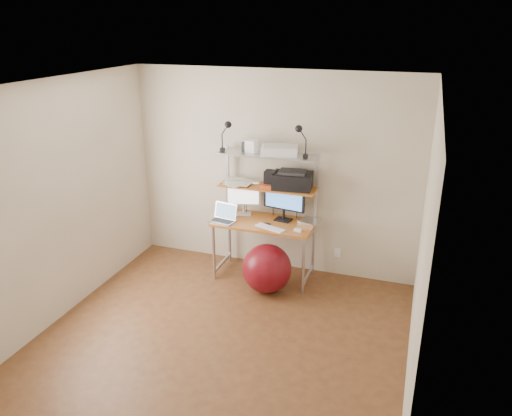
# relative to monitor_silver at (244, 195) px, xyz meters

# --- Properties ---
(room) EXTENTS (3.60, 3.60, 3.60)m
(room) POSITION_rel_monitor_silver_xyz_m (0.32, -1.59, 0.26)
(room) COLOR brown
(room) RESTS_ON ground
(computer_desk) EXTENTS (1.20, 0.60, 1.57)m
(computer_desk) POSITION_rel_monitor_silver_xyz_m (0.32, -0.09, -0.04)
(computer_desk) COLOR #C06E25
(computer_desk) RESTS_ON ground
(desktop) EXTENTS (1.20, 0.60, 0.00)m
(desktop) POSITION_rel_monitor_silver_xyz_m (0.32, -0.15, -0.25)
(desktop) COLOR #C06E25
(desktop) RESTS_ON computer_desk
(mid_shelf) EXTENTS (1.18, 0.34, 0.00)m
(mid_shelf) POSITION_rel_monitor_silver_xyz_m (0.32, -0.02, 0.16)
(mid_shelf) COLOR #C06E25
(mid_shelf) RESTS_ON computer_desk
(top_shelf) EXTENTS (1.18, 0.34, 0.00)m
(top_shelf) POSITION_rel_monitor_silver_xyz_m (0.32, -0.02, 0.56)
(top_shelf) COLOR #B1B1B6
(top_shelf) RESTS_ON computer_desk
(floor) EXTENTS (3.60, 3.60, 0.00)m
(floor) POSITION_rel_monitor_silver_xyz_m (0.32, -1.59, -0.99)
(floor) COLOR brown
(floor) RESTS_ON ground
(wall_outlet) EXTENTS (0.08, 0.01, 0.12)m
(wall_outlet) POSITION_rel_monitor_silver_xyz_m (1.17, 0.19, -0.69)
(wall_outlet) COLOR white
(wall_outlet) RESTS_ON room
(monitor_silver) EXTENTS (0.42, 0.20, 0.47)m
(monitor_silver) POSITION_rel_monitor_silver_xyz_m (0.00, 0.00, 0.00)
(monitor_silver) COLOR silver
(monitor_silver) RESTS_ON desktop
(monitor_black) EXTENTS (0.53, 0.18, 0.53)m
(monitor_black) POSITION_rel_monitor_silver_xyz_m (0.52, -0.02, 0.01)
(monitor_black) COLOR black
(monitor_black) RESTS_ON desktop
(laptop) EXTENTS (0.34, 0.29, 0.26)m
(laptop) POSITION_rel_monitor_silver_xyz_m (-0.15, -0.28, -0.21)
(laptop) COLOR silver
(laptop) RESTS_ON desktop
(keyboard) EXTENTS (0.39, 0.23, 0.01)m
(keyboard) POSITION_rel_monitor_silver_xyz_m (0.45, -0.33, -0.25)
(keyboard) COLOR white
(keyboard) RESTS_ON desktop
(mouse) EXTENTS (0.09, 0.07, 0.02)m
(mouse) POSITION_rel_monitor_silver_xyz_m (0.78, -0.30, -0.24)
(mouse) COLOR white
(mouse) RESTS_ON desktop
(mac_mini) EXTENTS (0.27, 0.27, 0.04)m
(mac_mini) POSITION_rel_monitor_silver_xyz_m (0.84, -0.02, -0.23)
(mac_mini) COLOR silver
(mac_mini) RESTS_ON desktop
(phone) EXTENTS (0.10, 0.14, 0.01)m
(phone) POSITION_rel_monitor_silver_xyz_m (0.37, -0.26, -0.25)
(phone) COLOR black
(phone) RESTS_ON desktop
(printer) EXTENTS (0.49, 0.36, 0.22)m
(printer) POSITION_rel_monitor_silver_xyz_m (0.62, -0.01, 0.26)
(printer) COLOR black
(printer) RESTS_ON mid_shelf
(nas_cube) EXTENTS (0.14, 0.14, 0.20)m
(nas_cube) POSITION_rel_monitor_silver_xyz_m (0.36, -0.03, 0.26)
(nas_cube) COLOR black
(nas_cube) RESTS_ON mid_shelf
(red_box) EXTENTS (0.17, 0.12, 0.05)m
(red_box) POSITION_rel_monitor_silver_xyz_m (0.34, -0.11, 0.18)
(red_box) COLOR #CD4E20
(red_box) RESTS_ON mid_shelf
(scanner) EXTENTS (0.47, 0.36, 0.11)m
(scanner) POSITION_rel_monitor_silver_xyz_m (0.45, -0.02, 0.61)
(scanner) COLOR white
(scanner) RESTS_ON top_shelf
(box_white) EXTENTS (0.14, 0.13, 0.15)m
(box_white) POSITION_rel_monitor_silver_xyz_m (0.12, -0.03, 0.63)
(box_white) COLOR white
(box_white) RESTS_ON top_shelf
(box_grey) EXTENTS (0.13, 0.13, 0.11)m
(box_grey) POSITION_rel_monitor_silver_xyz_m (0.05, 0.03, 0.61)
(box_grey) COLOR #2A2A2C
(box_grey) RESTS_ON top_shelf
(clip_lamp_left) EXTENTS (0.15, 0.08, 0.37)m
(clip_lamp_left) POSITION_rel_monitor_silver_xyz_m (-0.16, -0.12, 0.83)
(clip_lamp_left) COLOR black
(clip_lamp_left) RESTS_ON top_shelf
(clip_lamp_right) EXTENTS (0.15, 0.08, 0.37)m
(clip_lamp_right) POSITION_rel_monitor_silver_xyz_m (0.71, -0.09, 0.83)
(clip_lamp_right) COLOR black
(clip_lamp_right) RESTS_ON top_shelf
(exercise_ball) EXTENTS (0.58, 0.58, 0.58)m
(exercise_ball) POSITION_rel_monitor_silver_xyz_m (0.46, -0.48, -0.70)
(exercise_ball) COLOR maroon
(exercise_ball) RESTS_ON floor
(paper_stack) EXTENTS (0.41, 0.41, 0.02)m
(paper_stack) POSITION_rel_monitor_silver_xyz_m (-0.08, -0.02, 0.17)
(paper_stack) COLOR white
(paper_stack) RESTS_ON mid_shelf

